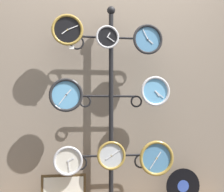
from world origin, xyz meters
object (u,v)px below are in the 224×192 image
object	(u,v)px
display_stand	(111,145)
clock_middle_right	(155,91)
clock_top_right	(148,39)
clock_top_center	(107,37)
clock_bottom_right	(156,158)
vinyl_record	(183,186)
clock_middle_left	(66,95)
picture_frame	(64,192)
clock_top_left	(67,30)
clock_bottom_center	(111,156)
clock_bottom_left	(68,161)

from	to	relation	value
display_stand	clock_middle_right	bearing A→B (deg)	-13.21
clock_top_right	clock_top_center	bearing A→B (deg)	178.18
clock_top_center	clock_bottom_right	size ratio (longest dim) A/B	0.66
clock_middle_right	vinyl_record	size ratio (longest dim) A/B	0.83
clock_top_center	clock_top_right	bearing A→B (deg)	-1.82
clock_top_center	clock_middle_right	xyz separation A→B (m)	(0.43, 0.00, -0.47)
clock_middle_left	picture_frame	size ratio (longest dim) A/B	0.75
display_stand	clock_bottom_right	distance (m)	0.42
clock_top_left	vinyl_record	xyz separation A→B (m)	(1.07, 0.07, -1.40)
clock_middle_left	picture_frame	distance (m)	0.85
clock_bottom_center	clock_middle_left	bearing A→B (deg)	178.70
vinyl_record	display_stand	bearing A→B (deg)	179.23
clock_top_left	clock_bottom_center	xyz separation A→B (m)	(0.38, -0.03, -1.08)
display_stand	clock_top_center	distance (m)	0.96
clock_middle_left	vinyl_record	distance (m)	1.37
clock_bottom_right	clock_top_left	bearing A→B (deg)	178.67
clock_top_left	clock_bottom_left	xyz separation A→B (m)	(0.01, 0.00, -1.12)
clock_top_left	clock_bottom_center	bearing A→B (deg)	-4.07
clock_top_right	clock_middle_left	xyz separation A→B (m)	(-0.72, 0.00, -0.50)
clock_middle_left	clock_middle_right	bearing A→B (deg)	0.71
display_stand	clock_middle_left	xyz separation A→B (m)	(-0.40, -0.10, 0.45)
clock_middle_right	clock_top_center	bearing A→B (deg)	-179.89
clock_middle_left	clock_middle_right	distance (m)	0.79
clock_bottom_left	clock_middle_left	bearing A→B (deg)	-132.51
clock_top_right	clock_bottom_right	bearing A→B (deg)	1.85
clock_top_right	clock_middle_right	distance (m)	0.47
clock_top_left	clock_bottom_center	world-z (taller)	clock_top_left
clock_bottom_center	clock_top_center	bearing A→B (deg)	150.60
clock_top_left	clock_bottom_right	world-z (taller)	clock_top_left
clock_bottom_center	vinyl_record	size ratio (longest dim) A/B	0.77
display_stand	clock_bottom_left	bearing A→B (deg)	-168.42
display_stand	vinyl_record	size ratio (longest dim) A/B	5.77
clock_bottom_center	picture_frame	xyz separation A→B (m)	(-0.40, 0.10, -0.32)
display_stand	clock_middle_left	world-z (taller)	display_stand
clock_middle_left	clock_bottom_center	world-z (taller)	clock_middle_left
clock_top_center	clock_middle_right	distance (m)	0.64
clock_bottom_left	picture_frame	xyz separation A→B (m)	(-0.03, 0.07, -0.28)
display_stand	clock_top_left	world-z (taller)	display_stand
vinyl_record	picture_frame	distance (m)	1.09
clock_middle_right	picture_frame	world-z (taller)	clock_middle_right
clock_top_left	clock_top_right	world-z (taller)	clock_top_left
clock_top_right	clock_bottom_center	world-z (taller)	clock_top_right
clock_middle_left	clock_top_center	bearing A→B (deg)	1.43
clock_middle_left	clock_middle_right	size ratio (longest dim) A/B	1.07
clock_middle_right	clock_top_right	bearing A→B (deg)	-170.18
clock_middle_left	clock_middle_right	xyz separation A→B (m)	(0.79, 0.01, 0.04)
display_stand	clock_bottom_right	size ratio (longest dim) A/B	5.98
clock_middle_right	clock_bottom_right	xyz separation A→B (m)	(0.00, -0.01, -0.59)
display_stand	clock_bottom_right	world-z (taller)	display_stand
clock_top_left	clock_middle_left	bearing A→B (deg)	-116.48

